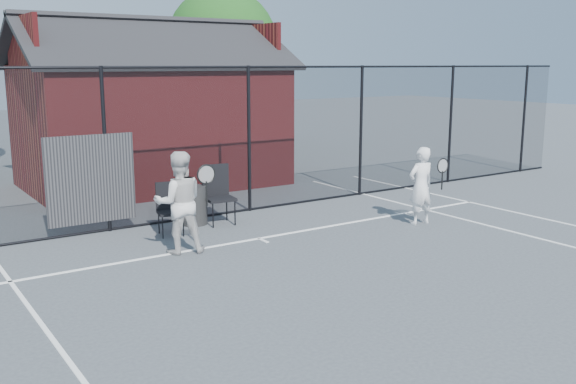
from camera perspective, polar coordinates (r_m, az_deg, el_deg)
ground at (r=9.03m, az=7.41°, el=-8.37°), size 80.00×80.00×0.00m
court_lines at (r=8.15m, az=13.65°, el=-10.77°), size 11.02×18.00×0.01m
fence at (r=12.65m, az=-8.59°, el=4.01°), size 22.04×3.00×3.00m
clubhouse at (r=16.61m, az=-12.05°, el=6.15°), size 6.50×4.36×4.19m
tree_right at (r=23.67m, az=-5.87°, el=12.89°), size 3.97×3.97×5.70m
player_front at (r=12.47m, az=11.74°, el=0.55°), size 0.68×0.52×1.50m
player_back at (r=10.49m, az=-9.65°, el=-0.92°), size 0.97×0.84×1.67m
chair_left at (r=11.67m, az=-10.40°, el=-1.59°), size 0.53×0.54×0.92m
chair_right at (r=12.31m, az=-6.09°, el=-0.35°), size 0.60×0.62×1.11m
waste_bin at (r=12.41m, az=-8.37°, el=-1.18°), size 0.62×0.62×0.74m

